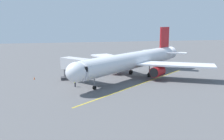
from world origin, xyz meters
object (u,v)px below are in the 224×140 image
(jet_bridge, at_px, (83,66))
(box_truck_near_nose, at_px, (119,60))
(safety_cone_nose_right, at_px, (34,78))
(ground_crew_wing_walker, at_px, (125,66))
(ground_crew_marshaller, at_px, (75,82))
(safety_cone_nose_left, at_px, (82,78))
(airplane, at_px, (134,61))

(jet_bridge, distance_m, box_truck_near_nose, 25.28)
(safety_cone_nose_right, bearing_deg, ground_crew_wing_walker, -162.47)
(ground_crew_wing_walker, height_order, box_truck_near_nose, box_truck_near_nose)
(jet_bridge, xyz_separation_m, safety_cone_nose_right, (10.42, -6.07, -3.49))
(jet_bridge, xyz_separation_m, ground_crew_wing_walker, (-12.87, -13.43, -2.88))
(jet_bridge, bearing_deg, box_truck_near_nose, -122.19)
(ground_crew_marshaller, bearing_deg, ground_crew_wing_walker, -132.41)
(ground_crew_marshaller, xyz_separation_m, ground_crew_wing_walker, (-14.86, -16.27, 0.00))
(box_truck_near_nose, height_order, safety_cone_nose_left, box_truck_near_nose)
(safety_cone_nose_right, bearing_deg, jet_bridge, 149.78)
(ground_crew_wing_walker, bearing_deg, jet_bridge, 46.21)
(jet_bridge, distance_m, ground_crew_marshaller, 4.51)
(ground_crew_marshaller, relative_size, box_truck_near_nose, 0.35)
(box_truck_near_nose, bearing_deg, ground_crew_marshaller, 57.47)
(airplane, relative_size, ground_crew_wing_walker, 19.85)
(airplane, distance_m, safety_cone_nose_left, 12.63)
(airplane, distance_m, jet_bridge, 12.50)
(ground_crew_marshaller, distance_m, box_truck_near_nose, 28.64)
(jet_bridge, bearing_deg, safety_cone_nose_left, -91.53)
(safety_cone_nose_left, bearing_deg, box_truck_near_nose, -127.34)
(box_truck_near_nose, xyz_separation_m, safety_cone_nose_right, (23.83, 15.23, -1.11))
(jet_bridge, relative_size, ground_crew_wing_walker, 5.89)
(box_truck_near_nose, relative_size, safety_cone_nose_right, 9.01)
(jet_bridge, xyz_separation_m, ground_crew_marshaller, (1.99, 2.84, -2.88))
(jet_bridge, relative_size, safety_cone_nose_right, 18.31)
(airplane, height_order, ground_crew_marshaller, airplane)
(box_truck_near_nose, distance_m, safety_cone_nose_left, 21.97)
(safety_cone_nose_left, relative_size, safety_cone_nose_right, 1.00)
(jet_bridge, relative_size, ground_crew_marshaller, 5.89)
(safety_cone_nose_right, bearing_deg, ground_crew_marshaller, 133.40)
(airplane, bearing_deg, safety_cone_nose_left, -4.24)
(jet_bridge, bearing_deg, ground_crew_wing_walker, -133.79)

